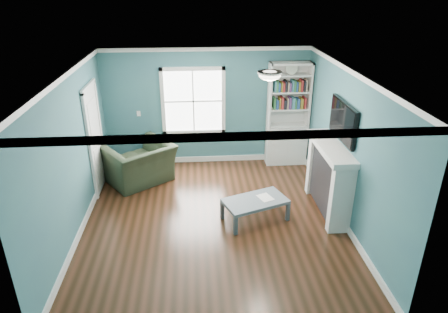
{
  "coord_description": "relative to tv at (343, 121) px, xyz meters",
  "views": [
    {
      "loc": [
        -0.27,
        -5.96,
        3.94
      ],
      "look_at": [
        0.21,
        0.4,
        1.05
      ],
      "focal_mm": 32.0,
      "sensor_mm": 36.0,
      "label": 1
    }
  ],
  "objects": [
    {
      "name": "coffee_table",
      "position": [
        -1.47,
        -0.22,
        -1.38
      ],
      "size": [
        1.22,
        0.93,
        0.39
      ],
      "rotation": [
        0.0,
        0.0,
        0.36
      ],
      "color": "#464E54",
      "rests_on": "ground"
    },
    {
      "name": "paper_sheet",
      "position": [
        -1.29,
        -0.15,
        -1.33
      ],
      "size": [
        0.31,
        0.34,
        0.0
      ],
      "primitive_type": "cube",
      "rotation": [
        0.0,
        0.0,
        0.4
      ],
      "color": "white",
      "rests_on": "coffee_table"
    },
    {
      "name": "bookshelf",
      "position": [
        -0.43,
        2.1,
        -0.8
      ],
      "size": [
        0.9,
        0.35,
        2.31
      ],
      "color": "silver",
      "rests_on": "ground"
    },
    {
      "name": "window",
      "position": [
        -2.5,
        2.29,
        -0.27
      ],
      "size": [
        1.4,
        0.06,
        1.5
      ],
      "color": "white",
      "rests_on": "room_walls"
    },
    {
      "name": "tv",
      "position": [
        0.0,
        0.0,
        0.0
      ],
      "size": [
        0.06,
        1.1,
        0.65
      ],
      "primitive_type": "cube",
      "color": "black",
      "rests_on": "fireplace"
    },
    {
      "name": "recliner",
      "position": [
        -3.65,
        1.4,
        -1.18
      ],
      "size": [
        1.5,
        1.4,
        1.1
      ],
      "primitive_type": "imported",
      "rotation": [
        0.0,
        0.0,
        -2.51
      ],
      "color": "black",
      "rests_on": "ground"
    },
    {
      "name": "trim",
      "position": [
        -2.2,
        -0.2,
        -0.49
      ],
      "size": [
        4.5,
        5.0,
        2.6
      ],
      "color": "white",
      "rests_on": "ground"
    },
    {
      "name": "fireplace",
      "position": [
        -0.12,
        0.0,
        -1.09
      ],
      "size": [
        0.44,
        1.58,
        1.3
      ],
      "color": "black",
      "rests_on": "ground"
    },
    {
      "name": "ceiling_fixture",
      "position": [
        -1.3,
        -0.1,
        0.82
      ],
      "size": [
        0.38,
        0.38,
        0.15
      ],
      "color": "white",
      "rests_on": "room_walls"
    },
    {
      "name": "light_switch",
      "position": [
        -3.7,
        2.28,
        -0.52
      ],
      "size": [
        0.08,
        0.01,
        0.12
      ],
      "primitive_type": "cube",
      "color": "white",
      "rests_on": "room_walls"
    },
    {
      "name": "floor",
      "position": [
        -2.2,
        -0.2,
        -1.72
      ],
      "size": [
        5.0,
        5.0,
        0.0
      ],
      "primitive_type": "plane",
      "color": "black",
      "rests_on": "ground"
    },
    {
      "name": "door",
      "position": [
        -4.42,
        1.2,
        -0.65
      ],
      "size": [
        0.12,
        0.98,
        2.17
      ],
      "color": "silver",
      "rests_on": "ground"
    },
    {
      "name": "room_walls",
      "position": [
        -2.2,
        -0.2,
        -0.14
      ],
      "size": [
        5.0,
        5.0,
        5.0
      ],
      "color": "#335E6F",
      "rests_on": "ground"
    }
  ]
}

